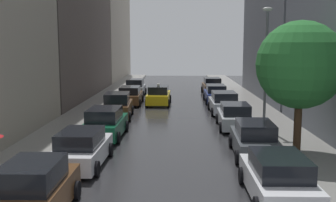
% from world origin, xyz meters
% --- Properties ---
extents(ground_plane, '(28.00, 72.00, 0.04)m').
position_xyz_m(ground_plane, '(0.00, 24.00, -0.02)').
color(ground_plane, '#2B2B2E').
extents(sidewalk_left, '(3.00, 72.00, 0.15)m').
position_xyz_m(sidewalk_left, '(-6.50, 24.00, 0.07)').
color(sidewalk_left, gray).
rests_on(sidewalk_left, ground).
extents(sidewalk_right, '(3.00, 72.00, 0.15)m').
position_xyz_m(sidewalk_right, '(6.50, 24.00, 0.07)').
color(sidewalk_right, gray).
rests_on(sidewalk_right, ground).
extents(building_left_far, '(6.00, 19.95, 17.74)m').
position_xyz_m(building_left_far, '(-11.00, 53.47, 8.87)').
color(building_left_far, '#9E9384').
rests_on(building_left_far, ground).
extents(parked_car_left_nearest, '(2.01, 4.15, 1.77)m').
position_xyz_m(parked_car_left_nearest, '(-3.92, 4.47, 0.82)').
color(parked_car_left_nearest, brown).
rests_on(parked_car_left_nearest, ground).
extents(parked_car_left_second, '(2.13, 4.49, 1.58)m').
position_xyz_m(parked_car_left_second, '(-3.75, 9.69, 0.75)').
color(parked_car_left_second, silver).
rests_on(parked_car_left_second, ground).
extents(parked_car_left_third, '(2.17, 4.69, 1.68)m').
position_xyz_m(parked_car_left_third, '(-3.71, 15.10, 0.79)').
color(parked_car_left_third, '#0C4C2D').
rests_on(parked_car_left_third, ground).
extents(parked_car_left_fourth, '(2.22, 4.46, 1.80)m').
position_xyz_m(parked_car_left_fourth, '(-3.93, 21.16, 0.83)').
color(parked_car_left_fourth, brown).
rests_on(parked_car_left_fourth, ground).
extents(parked_car_left_fifth, '(2.09, 4.43, 1.56)m').
position_xyz_m(parked_car_left_fifth, '(-3.82, 27.74, 0.74)').
color(parked_car_left_fifth, brown).
rests_on(parked_car_left_fifth, ground).
extents(parked_car_left_sixth, '(2.04, 4.02, 1.69)m').
position_xyz_m(parked_car_left_sixth, '(-4.00, 33.69, 0.79)').
color(parked_car_left_sixth, '#B2B7BF').
rests_on(parked_car_left_sixth, ground).
extents(parked_car_right_nearest, '(2.09, 4.50, 1.59)m').
position_xyz_m(parked_car_right_nearest, '(3.72, 6.06, 0.75)').
color(parked_car_right_nearest, silver).
rests_on(parked_car_right_nearest, ground).
extents(parked_car_right_second, '(2.15, 4.53, 1.65)m').
position_xyz_m(parked_car_right_second, '(3.93, 11.45, 0.77)').
color(parked_car_right_second, '#474C51').
rests_on(parked_car_right_second, ground).
extents(parked_car_right_third, '(2.18, 4.43, 1.55)m').
position_xyz_m(parked_car_right_third, '(3.89, 17.84, 0.73)').
color(parked_car_right_third, '#B2B7BF').
rests_on(parked_car_right_third, ground).
extents(parked_car_right_fourth, '(2.20, 4.63, 1.64)m').
position_xyz_m(parked_car_right_fourth, '(3.82, 23.35, 0.77)').
color(parked_car_right_fourth, '#B2B7BF').
rests_on(parked_car_right_fourth, ground).
extents(parked_car_right_fifth, '(2.04, 4.70, 1.61)m').
position_xyz_m(parked_car_right_fifth, '(3.71, 29.00, 0.75)').
color(parked_car_right_fifth, navy).
rests_on(parked_car_right_fifth, ground).
extents(parked_car_right_sixth, '(2.13, 4.38, 1.71)m').
position_xyz_m(parked_car_right_sixth, '(3.92, 35.40, 0.80)').
color(parked_car_right_sixth, brown).
rests_on(parked_car_right_sixth, ground).
extents(taxi_midroad, '(2.15, 4.47, 1.81)m').
position_xyz_m(taxi_midroad, '(-1.34, 27.72, 0.76)').
color(taxi_midroad, yellow).
rests_on(taxi_midroad, ground).
extents(street_tree_right, '(4.07, 4.07, 6.14)m').
position_xyz_m(street_tree_right, '(5.99, 11.73, 4.24)').
color(street_tree_right, '#513823').
rests_on(street_tree_right, sidewalk_right).
extents(lamp_post_right, '(0.60, 0.28, 7.17)m').
position_xyz_m(lamp_post_right, '(5.55, 17.07, 4.27)').
color(lamp_post_right, '#595B60').
rests_on(lamp_post_right, sidewalk_right).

